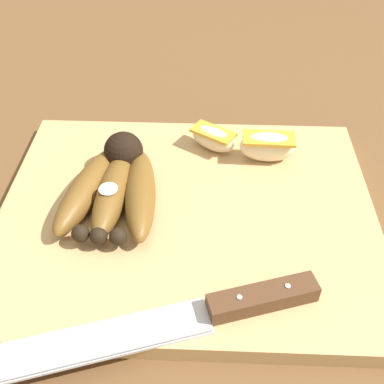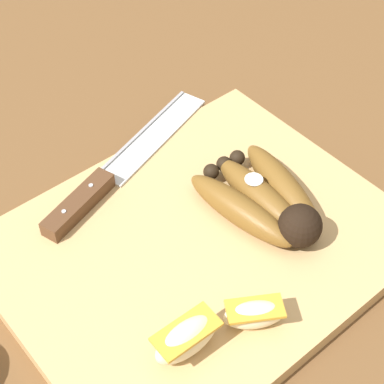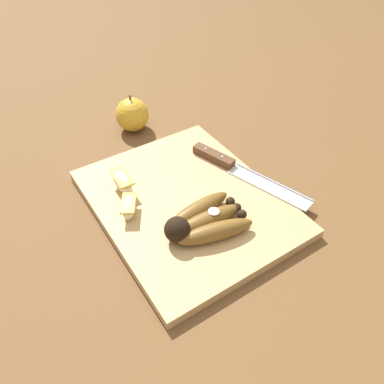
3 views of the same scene
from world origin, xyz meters
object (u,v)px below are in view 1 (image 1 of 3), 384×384
chefs_knife (205,312)px  apple_wedge_middle (209,138)px  banana_bunch (110,185)px  apple_wedge_near (264,146)px

chefs_knife → apple_wedge_middle: bearing=-90.1°
banana_bunch → chefs_knife: banana_bunch is taller
chefs_knife → apple_wedge_middle: size_ratio=4.45×
banana_bunch → chefs_knife: (-0.11, 0.15, -0.01)m
apple_wedge_near → apple_wedge_middle: bearing=-16.2°
chefs_knife → apple_wedge_near: 0.23m
banana_bunch → apple_wedge_middle: size_ratio=2.50×
apple_wedge_middle → apple_wedge_near: bearing=163.8°
banana_bunch → chefs_knife: bearing=125.8°
chefs_knife → apple_wedge_middle: 0.24m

